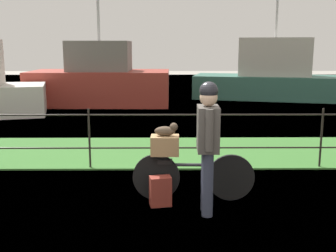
{
  "coord_description": "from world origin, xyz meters",
  "views": [
    {
      "loc": [
        0.29,
        -4.51,
        2.11
      ],
      "look_at": [
        0.34,
        1.65,
        0.9
      ],
      "focal_mm": 44.08,
      "sensor_mm": 36.0,
      "label": 1
    }
  ],
  "objects_px": {
    "bicycle_main": "(192,176)",
    "backpack_on_paving": "(160,191)",
    "cyclist_person": "(208,136)",
    "moored_boat_near": "(274,77)",
    "wooden_crate": "(165,145)",
    "terrier_dog": "(167,130)",
    "moored_boat_far": "(100,81)"
  },
  "relations": [
    {
      "from": "bicycle_main",
      "to": "backpack_on_paving",
      "type": "xyz_separation_m",
      "value": [
        -0.44,
        -0.2,
        -0.14
      ]
    },
    {
      "from": "cyclist_person",
      "to": "moored_boat_near",
      "type": "distance_m",
      "value": 12.06
    },
    {
      "from": "bicycle_main",
      "to": "wooden_crate",
      "type": "height_order",
      "value": "wooden_crate"
    },
    {
      "from": "backpack_on_paving",
      "to": "moored_boat_near",
      "type": "bearing_deg",
      "value": 57.08
    },
    {
      "from": "cyclist_person",
      "to": "moored_boat_near",
      "type": "height_order",
      "value": "moored_boat_near"
    },
    {
      "from": "wooden_crate",
      "to": "terrier_dog",
      "type": "height_order",
      "value": "terrier_dog"
    },
    {
      "from": "backpack_on_paving",
      "to": "moored_boat_near",
      "type": "height_order",
      "value": "moored_boat_near"
    },
    {
      "from": "backpack_on_paving",
      "to": "moored_boat_near",
      "type": "distance_m",
      "value": 12.04
    },
    {
      "from": "cyclist_person",
      "to": "moored_boat_far",
      "type": "bearing_deg",
      "value": 106.0
    },
    {
      "from": "bicycle_main",
      "to": "moored_boat_far",
      "type": "bearing_deg",
      "value": 105.85
    },
    {
      "from": "moored_boat_far",
      "to": "backpack_on_paving",
      "type": "bearing_deg",
      "value": -76.89
    },
    {
      "from": "terrier_dog",
      "to": "moored_boat_far",
      "type": "distance_m",
      "value": 9.75
    },
    {
      "from": "moored_boat_near",
      "to": "moored_boat_far",
      "type": "bearing_deg",
      "value": -167.23
    },
    {
      "from": "backpack_on_paving",
      "to": "moored_boat_far",
      "type": "xyz_separation_m",
      "value": [
        -2.25,
        9.67,
        0.65
      ]
    },
    {
      "from": "backpack_on_paving",
      "to": "moored_boat_far",
      "type": "height_order",
      "value": "moored_boat_far"
    },
    {
      "from": "bicycle_main",
      "to": "backpack_on_paving",
      "type": "relative_size",
      "value": 4.19
    },
    {
      "from": "backpack_on_paving",
      "to": "cyclist_person",
      "type": "bearing_deg",
      "value": -34.51
    },
    {
      "from": "bicycle_main",
      "to": "cyclist_person",
      "type": "bearing_deg",
      "value": -70.96
    },
    {
      "from": "wooden_crate",
      "to": "terrier_dog",
      "type": "distance_m",
      "value": 0.21
    },
    {
      "from": "bicycle_main",
      "to": "moored_boat_far",
      "type": "height_order",
      "value": "moored_boat_far"
    },
    {
      "from": "wooden_crate",
      "to": "terrier_dog",
      "type": "xyz_separation_m",
      "value": [
        0.02,
        -0.0,
        0.21
      ]
    },
    {
      "from": "bicycle_main",
      "to": "terrier_dog",
      "type": "height_order",
      "value": "terrier_dog"
    },
    {
      "from": "bicycle_main",
      "to": "terrier_dog",
      "type": "distance_m",
      "value": 0.73
    },
    {
      "from": "moored_boat_near",
      "to": "wooden_crate",
      "type": "bearing_deg",
      "value": -111.63
    },
    {
      "from": "cyclist_person",
      "to": "backpack_on_paving",
      "type": "xyz_separation_m",
      "value": [
        -0.59,
        0.25,
        -0.8
      ]
    },
    {
      "from": "terrier_dog",
      "to": "moored_boat_near",
      "type": "distance_m",
      "value": 11.8
    },
    {
      "from": "bicycle_main",
      "to": "terrier_dog",
      "type": "xyz_separation_m",
      "value": [
        -0.35,
        0.01,
        0.64
      ]
    },
    {
      "from": "wooden_crate",
      "to": "bicycle_main",
      "type": "bearing_deg",
      "value": -1.55
    },
    {
      "from": "cyclist_person",
      "to": "wooden_crate",
      "type": "bearing_deg",
      "value": 138.85
    },
    {
      "from": "wooden_crate",
      "to": "moored_boat_near",
      "type": "relative_size",
      "value": 0.06
    },
    {
      "from": "bicycle_main",
      "to": "cyclist_person",
      "type": "relative_size",
      "value": 1.0
    },
    {
      "from": "wooden_crate",
      "to": "terrier_dog",
      "type": "relative_size",
      "value": 1.2
    }
  ]
}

